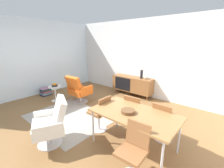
{
  "coord_description": "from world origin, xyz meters",
  "views": [
    {
      "loc": [
        2.73,
        -2.45,
        2.01
      ],
      "look_at": [
        0.38,
        0.32,
        0.99
      ],
      "focal_mm": 24.23,
      "sensor_mm": 36.0,
      "label": 1
    }
  ],
  "objects_px": {
    "vase_cobalt": "(146,77)",
    "fruit_bowl": "(55,85)",
    "dining_chair_back_right": "(163,120)",
    "dining_chair_back_left": "(134,111)",
    "dining_chair_near_window": "(101,112)",
    "dining_chair_front_right": "(134,149)",
    "dining_table": "(135,115)",
    "lounge_chair_red": "(78,89)",
    "wooden_bowl_on_table": "(128,111)",
    "side_table_round": "(55,92)",
    "sideboard": "(132,84)",
    "magazine_stack": "(46,91)",
    "armchair_black_shell": "(51,122)",
    "vase_sculptural_dark": "(142,74)"
  },
  "relations": [
    {
      "from": "vase_cobalt",
      "to": "fruit_bowl",
      "type": "xyz_separation_m",
      "value": [
        -2.29,
        -2.23,
        -0.23
      ]
    },
    {
      "from": "sideboard",
      "to": "lounge_chair_red",
      "type": "relative_size",
      "value": 1.69
    },
    {
      "from": "dining_chair_back_right",
      "to": "dining_chair_back_left",
      "type": "distance_m",
      "value": 0.69
    },
    {
      "from": "dining_chair_front_right",
      "to": "side_table_round",
      "type": "xyz_separation_m",
      "value": [
        -3.75,
        0.87,
        -0.15
      ]
    },
    {
      "from": "dining_table",
      "to": "dining_chair_back_right",
      "type": "distance_m",
      "value": 0.7
    },
    {
      "from": "magazine_stack",
      "to": "side_table_round",
      "type": "bearing_deg",
      "value": -3.28
    },
    {
      "from": "dining_chair_near_window",
      "to": "side_table_round",
      "type": "distance_m",
      "value": 2.54
    },
    {
      "from": "lounge_chair_red",
      "to": "sideboard",
      "type": "bearing_deg",
      "value": 61.85
    },
    {
      "from": "lounge_chair_red",
      "to": "fruit_bowl",
      "type": "xyz_separation_m",
      "value": [
        -0.75,
        -0.43,
        0.1
      ]
    },
    {
      "from": "armchair_black_shell",
      "to": "magazine_stack",
      "type": "relative_size",
      "value": 2.32
    },
    {
      "from": "wooden_bowl_on_table",
      "to": "side_table_round",
      "type": "relative_size",
      "value": 0.5
    },
    {
      "from": "dining_table",
      "to": "fruit_bowl",
      "type": "relative_size",
      "value": 8.0
    },
    {
      "from": "lounge_chair_red",
      "to": "armchair_black_shell",
      "type": "relative_size",
      "value": 1.0
    },
    {
      "from": "dining_table",
      "to": "fruit_bowl",
      "type": "height_order",
      "value": "dining_table"
    },
    {
      "from": "lounge_chair_red",
      "to": "dining_chair_near_window",
      "type": "bearing_deg",
      "value": -22.69
    },
    {
      "from": "side_table_round",
      "to": "dining_chair_front_right",
      "type": "bearing_deg",
      "value": -13.02
    },
    {
      "from": "side_table_round",
      "to": "magazine_stack",
      "type": "relative_size",
      "value": 1.28
    },
    {
      "from": "dining_chair_near_window",
      "to": "dining_chair_front_right",
      "type": "height_order",
      "value": "same"
    },
    {
      "from": "armchair_black_shell",
      "to": "side_table_round",
      "type": "height_order",
      "value": "armchair_black_shell"
    },
    {
      "from": "dining_chair_back_right",
      "to": "armchair_black_shell",
      "type": "bearing_deg",
      "value": -137.73
    },
    {
      "from": "dining_chair_back_left",
      "to": "fruit_bowl",
      "type": "bearing_deg",
      "value": -175.33
    },
    {
      "from": "dining_chair_front_right",
      "to": "magazine_stack",
      "type": "relative_size",
      "value": 2.1
    },
    {
      "from": "dining_chair_front_right",
      "to": "dining_chair_near_window",
      "type": "bearing_deg",
      "value": 155.64
    },
    {
      "from": "lounge_chair_red",
      "to": "magazine_stack",
      "type": "relative_size",
      "value": 2.32
    },
    {
      "from": "wooden_bowl_on_table",
      "to": "fruit_bowl",
      "type": "relative_size",
      "value": 1.3
    },
    {
      "from": "dining_table",
      "to": "side_table_round",
      "type": "xyz_separation_m",
      "value": [
        -3.41,
        0.31,
        -0.38
      ]
    },
    {
      "from": "sideboard",
      "to": "dining_chair_back_right",
      "type": "distance_m",
      "value": 2.84
    },
    {
      "from": "vase_sculptural_dark",
      "to": "dining_chair_front_right",
      "type": "relative_size",
      "value": 0.36
    },
    {
      "from": "dining_chair_near_window",
      "to": "armchair_black_shell",
      "type": "bearing_deg",
      "value": -114.18
    },
    {
      "from": "dining_table",
      "to": "fruit_bowl",
      "type": "distance_m",
      "value": 3.42
    },
    {
      "from": "dining_chair_front_right",
      "to": "side_table_round",
      "type": "distance_m",
      "value": 3.86
    },
    {
      "from": "sideboard",
      "to": "dining_chair_back_left",
      "type": "height_order",
      "value": "dining_chair_back_left"
    },
    {
      "from": "dining_chair_near_window",
      "to": "dining_table",
      "type": "bearing_deg",
      "value": -0.03
    },
    {
      "from": "sideboard",
      "to": "lounge_chair_red",
      "type": "xyz_separation_m",
      "value": [
        -0.96,
        -1.8,
        0.03
      ]
    },
    {
      "from": "dining_chair_front_right",
      "to": "lounge_chair_red",
      "type": "bearing_deg",
      "value": 156.61
    },
    {
      "from": "armchair_black_shell",
      "to": "fruit_bowl",
      "type": "height_order",
      "value": "armchair_black_shell"
    },
    {
      "from": "sideboard",
      "to": "dining_chair_back_right",
      "type": "relative_size",
      "value": 1.87
    },
    {
      "from": "dining_table",
      "to": "armchair_black_shell",
      "type": "xyz_separation_m",
      "value": [
        -1.32,
        -0.96,
        -0.23
      ]
    },
    {
      "from": "dining_chair_near_window",
      "to": "dining_chair_back_left",
      "type": "bearing_deg",
      "value": 45.81
    },
    {
      "from": "dining_chair_back_right",
      "to": "dining_chair_front_right",
      "type": "distance_m",
      "value": 1.12
    },
    {
      "from": "vase_cobalt",
      "to": "magazine_stack",
      "type": "height_order",
      "value": "vase_cobalt"
    },
    {
      "from": "wooden_bowl_on_table",
      "to": "dining_chair_back_left",
      "type": "bearing_deg",
      "value": 111.47
    },
    {
      "from": "sideboard",
      "to": "side_table_round",
      "type": "xyz_separation_m",
      "value": [
        -1.72,
        -2.23,
        -0.12
      ]
    },
    {
      "from": "vase_sculptural_dark",
      "to": "wooden_bowl_on_table",
      "type": "bearing_deg",
      "value": -65.15
    },
    {
      "from": "wooden_bowl_on_table",
      "to": "vase_sculptural_dark",
      "type": "bearing_deg",
      "value": 114.85
    },
    {
      "from": "vase_cobalt",
      "to": "dining_chair_near_window",
      "type": "bearing_deg",
      "value": -84.82
    },
    {
      "from": "dining_table",
      "to": "lounge_chair_red",
      "type": "height_order",
      "value": "lounge_chair_red"
    },
    {
      "from": "wooden_bowl_on_table",
      "to": "dining_chair_back_right",
      "type": "relative_size",
      "value": 0.3
    },
    {
      "from": "dining_chair_near_window",
      "to": "side_table_round",
      "type": "xyz_separation_m",
      "value": [
        -2.52,
        0.31,
        -0.15
      ]
    },
    {
      "from": "dining_chair_back_right",
      "to": "side_table_round",
      "type": "height_order",
      "value": "dining_chair_back_right"
    }
  ]
}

